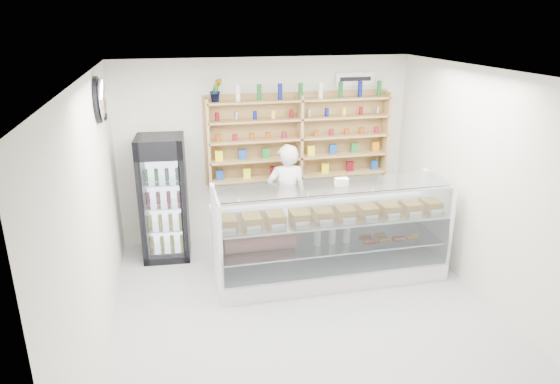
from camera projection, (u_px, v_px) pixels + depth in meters
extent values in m
plane|color=#9C9CA0|center=(309.00, 317.00, 5.90)|extent=(5.00, 5.00, 0.00)
plane|color=white|center=(314.00, 75.00, 4.97)|extent=(5.00, 5.00, 0.00)
plane|color=silver|center=(266.00, 150.00, 7.73)|extent=(4.50, 0.00, 4.50)
plane|color=silver|center=(423.00, 345.00, 3.14)|extent=(4.50, 0.00, 4.50)
plane|color=silver|center=(94.00, 224.00, 4.96)|extent=(0.00, 5.00, 5.00)
plane|color=silver|center=(494.00, 191.00, 5.91)|extent=(0.00, 5.00, 5.00)
cube|color=white|center=(329.00, 268.00, 6.76)|extent=(3.05, 0.86, 0.25)
cube|color=white|center=(321.00, 227.00, 6.98)|extent=(3.05, 0.05, 0.64)
cube|color=silver|center=(330.00, 242.00, 6.63)|extent=(2.93, 0.76, 0.02)
cube|color=silver|center=(331.00, 216.00, 6.51)|extent=(2.99, 0.80, 0.02)
cube|color=silver|center=(342.00, 236.00, 6.16)|extent=(2.99, 0.12, 1.06)
cube|color=silver|center=(334.00, 186.00, 6.32)|extent=(2.99, 0.61, 0.01)
imported|color=silver|center=(287.00, 197.00, 7.42)|extent=(0.62, 0.43, 1.62)
cube|color=black|center=(164.00, 198.00, 7.12)|extent=(0.70, 0.68, 1.80)
cube|color=#270432|center=(161.00, 151.00, 6.59)|extent=(0.64, 0.08, 0.25)
cube|color=silver|center=(166.00, 211.00, 6.86)|extent=(0.54, 0.05, 1.43)
cube|color=#A2884C|center=(208.00, 143.00, 7.33)|extent=(0.04, 0.28, 1.33)
cube|color=#A2884C|center=(300.00, 139.00, 7.63)|extent=(0.04, 0.28, 1.33)
cube|color=#A2884C|center=(385.00, 134.00, 7.92)|extent=(0.04, 0.28, 1.33)
cube|color=#A2884C|center=(299.00, 175.00, 7.82)|extent=(2.80, 0.28, 0.03)
cube|color=#A2884C|center=(300.00, 157.00, 7.72)|extent=(2.80, 0.28, 0.03)
cube|color=#A2884C|center=(300.00, 138.00, 7.62)|extent=(2.80, 0.28, 0.03)
cube|color=#A2884C|center=(300.00, 118.00, 7.52)|extent=(2.80, 0.28, 0.03)
cube|color=#A2884C|center=(300.00, 100.00, 7.43)|extent=(2.80, 0.28, 0.03)
imported|color=#1E6626|center=(216.00, 90.00, 7.11)|extent=(0.21, 0.18, 0.34)
ellipsoid|color=silver|center=(103.00, 100.00, 5.73)|extent=(0.15, 0.50, 0.50)
cube|color=white|center=(355.00, 79.00, 7.65)|extent=(0.62, 0.03, 0.20)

